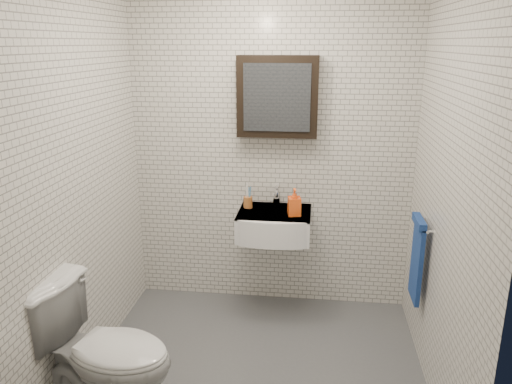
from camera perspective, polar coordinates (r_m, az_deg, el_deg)
ground at (r=3.52m, az=-0.05°, el=-19.54°), size 2.20×2.00×0.01m
room_shell at (r=2.91m, az=-0.06°, el=4.38°), size 2.22×2.02×2.51m
washbasin at (r=3.80m, az=2.07°, el=-3.77°), size 0.55×0.50×0.20m
faucet at (r=3.94m, az=2.35°, el=-0.57°), size 0.06×0.20×0.15m
mirror_cabinet at (r=3.78m, az=2.48°, el=10.82°), size 0.60×0.15×0.60m
towel_rail at (r=3.52m, az=17.96°, el=-6.95°), size 0.09×0.30×0.58m
toothbrush_cup at (r=3.88m, az=-0.92°, el=-1.10°), size 0.07×0.07×0.19m
soap_bottle at (r=3.71m, az=4.41°, el=-1.15°), size 0.11×0.11×0.21m
toilet at (r=3.06m, az=-17.16°, el=-17.16°), size 0.90×0.62×0.84m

